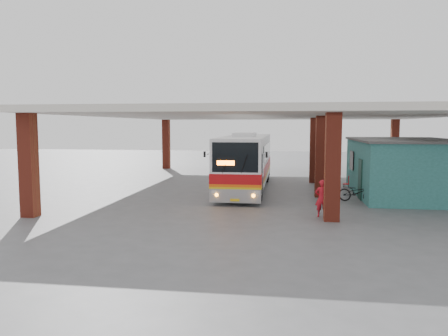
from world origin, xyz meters
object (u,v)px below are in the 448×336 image
Objects in this scene: motorcycle at (357,192)px; pedestrian at (322,198)px; red_chair at (348,182)px; coach_bus at (246,161)px.

motorcycle is 1.20× the size of pedestrian.
motorcycle reaches higher than red_chair.
coach_bus reaches higher than pedestrian.
coach_bus is 8.46m from pedestrian.
pedestrian is at bearing 176.30° from motorcycle.
coach_bus is 6.58m from red_chair.
coach_bus is 6.21× the size of motorcycle.
coach_bus is 7.49× the size of pedestrian.
coach_bus reaches higher than red_chair.
pedestrian is (-2.03, -3.85, 0.29)m from motorcycle.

